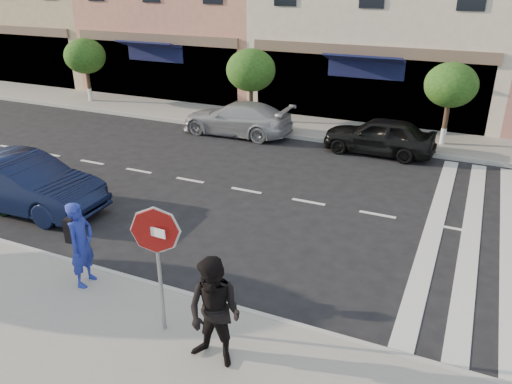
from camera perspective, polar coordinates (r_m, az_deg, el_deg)
name	(u,v)px	position (r m, az deg, el deg)	size (l,w,h in m)	color
ground	(250,271)	(11.27, -0.66, -8.97)	(120.00, 120.00, 0.00)	black
sidewalk_near	(151,383)	(8.71, -11.89, -20.61)	(60.00, 4.50, 0.15)	gray
sidewalk_far	(365,134)	(20.87, 12.30, 6.46)	(60.00, 3.00, 0.15)	gray
street_tree_wa	(85,56)	(26.74, -18.96, 14.45)	(2.00, 2.00, 3.05)	#473323
street_tree_wb	(251,70)	(21.71, -0.59, 13.72)	(2.10, 2.10, 3.06)	#473323
street_tree_c	(451,85)	(19.76, 21.39, 11.27)	(1.90, 1.90, 3.04)	#473323
stop_sign	(156,243)	(8.57, -11.32, -5.73)	(0.87, 0.12, 2.46)	gray
photographer	(81,244)	(10.73, -19.33, -5.65)	(0.67, 0.44, 1.83)	navy
walker	(215,313)	(8.20, -4.76, -13.63)	(0.95, 0.74, 1.95)	black
car_near_mid	(23,184)	(15.17, -25.08, 0.88)	(1.63, 4.67, 1.54)	black
car_far_left	(237,118)	(20.52, -2.21, 8.40)	(1.86, 4.56, 1.32)	#A0A1A5
car_far_mid	(379,136)	(18.75, 13.90, 6.27)	(1.60, 3.97, 1.35)	black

